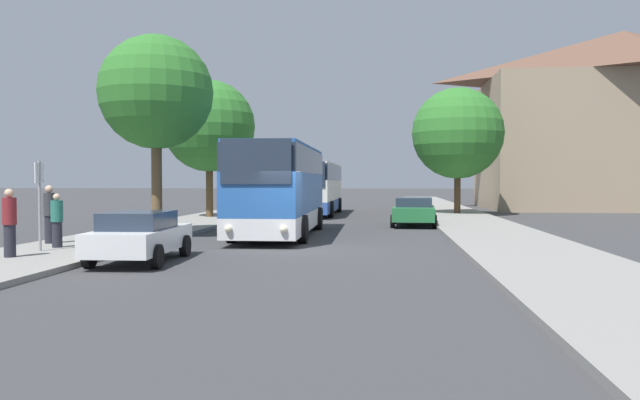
% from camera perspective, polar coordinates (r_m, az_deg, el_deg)
% --- Properties ---
extents(ground_plane, '(300.00, 300.00, 0.00)m').
position_cam_1_polar(ground_plane, '(20.27, -1.68, -4.44)').
color(ground_plane, '#38383A').
rests_on(ground_plane, ground).
extents(sidewalk_left, '(4.00, 120.00, 0.15)m').
position_cam_1_polar(sidewalk_left, '(22.30, -19.84, -3.78)').
color(sidewalk_left, gray).
rests_on(sidewalk_left, ground_plane).
extents(sidewalk_right, '(4.00, 120.00, 0.15)m').
position_cam_1_polar(sidewalk_right, '(20.54, 18.11, -4.24)').
color(sidewalk_right, gray).
rests_on(sidewalk_right, ground_plane).
extents(building_right_background, '(20.62, 12.69, 13.70)m').
position_cam_1_polar(building_right_background, '(53.69, 25.93, 6.58)').
color(building_right_background, gray).
rests_on(building_right_background, ground_plane).
extents(bus_front, '(2.97, 10.41, 3.55)m').
position_cam_1_polar(bus_front, '(24.92, -3.67, 1.08)').
color(bus_front, silver).
rests_on(bus_front, ground_plane).
extents(bus_middle, '(2.87, 11.07, 3.28)m').
position_cam_1_polar(bus_middle, '(40.02, -0.43, 1.16)').
color(bus_middle, '#2D519E').
rests_on(bus_middle, ground_plane).
extents(parked_car_left_curb, '(2.07, 4.20, 1.37)m').
position_cam_1_polar(parked_car_left_curb, '(17.47, -16.14, -3.12)').
color(parked_car_left_curb, silver).
rests_on(parked_car_left_curb, ground_plane).
extents(parked_car_right_near, '(2.31, 4.66, 1.37)m').
position_cam_1_polar(parked_car_right_near, '(30.51, 8.59, -0.98)').
color(parked_car_right_near, '#236B38').
rests_on(parked_car_right_near, ground_plane).
extents(bus_stop_sign, '(0.08, 0.45, 2.63)m').
position_cam_1_polar(bus_stop_sign, '(19.90, -24.26, 0.42)').
color(bus_stop_sign, gray).
rests_on(bus_stop_sign, sidewalk_left).
extents(pedestrian_waiting_near, '(0.36, 0.36, 1.89)m').
position_cam_1_polar(pedestrian_waiting_near, '(22.15, -23.51, -1.16)').
color(pedestrian_waiting_near, '#23232D').
rests_on(pedestrian_waiting_near, sidewalk_left).
extents(pedestrian_waiting_far, '(0.36, 0.36, 1.83)m').
position_cam_1_polar(pedestrian_waiting_far, '(18.62, -26.52, -1.85)').
color(pedestrian_waiting_far, '#23232D').
rests_on(pedestrian_waiting_far, sidewalk_left).
extents(pedestrian_walking_back, '(0.36, 0.36, 1.65)m').
position_cam_1_polar(pedestrian_walking_back, '(20.72, -22.92, -1.73)').
color(pedestrian_walking_back, '#23232D').
rests_on(pedestrian_walking_back, sidewalk_left).
extents(tree_left_near, '(4.35, 4.35, 7.60)m').
position_cam_1_polar(tree_left_near, '(24.99, -14.76, 9.45)').
color(tree_left_near, brown).
rests_on(tree_left_near, sidewalk_left).
extents(tree_left_far, '(5.17, 5.17, 7.71)m').
position_cam_1_polar(tree_left_far, '(35.96, -10.10, 6.66)').
color(tree_left_far, '#513D23').
rests_on(tree_left_far, sidewalk_left).
extents(tree_right_near, '(5.69, 5.69, 7.85)m').
position_cam_1_polar(tree_right_near, '(40.06, 12.48, 5.97)').
color(tree_right_near, '#47331E').
rests_on(tree_right_near, sidewalk_right).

